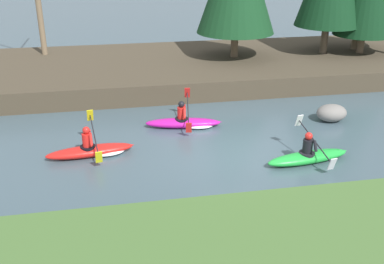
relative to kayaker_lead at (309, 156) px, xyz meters
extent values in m
plane|color=#425660|center=(-1.96, 0.93, -0.22)|extent=(90.00, 90.00, 0.00)
cube|color=#473D2D|center=(-1.96, 9.88, 0.21)|extent=(44.00, 8.09, 0.86)
cylinder|color=brown|center=(0.38, 9.90, 1.25)|extent=(0.36, 0.36, 1.22)
cylinder|color=brown|center=(5.12, 9.86, 1.34)|extent=(0.36, 0.36, 1.39)
cylinder|color=brown|center=(6.98, 9.53, 1.10)|extent=(0.36, 0.36, 0.92)
cylinder|color=#7A664C|center=(7.15, 10.39, 1.35)|extent=(0.36, 0.36, 1.42)
cylinder|color=#7A664C|center=(-8.96, 12.18, 3.17)|extent=(0.28, 0.28, 5.05)
ellipsoid|color=green|center=(-0.02, 0.00, -0.05)|extent=(2.76, 0.97, 0.34)
cone|color=green|center=(1.21, 0.17, -0.03)|extent=(0.37, 0.25, 0.20)
cylinder|color=black|center=(-0.07, -0.01, 0.09)|extent=(0.54, 0.54, 0.08)
cylinder|color=black|center=(-0.07, -0.01, 0.34)|extent=(0.34, 0.34, 0.42)
sphere|color=red|center=(-0.07, -0.01, 0.67)|extent=(0.26, 0.26, 0.23)
cylinder|color=black|center=(-0.01, 0.24, 0.43)|extent=(0.12, 0.24, 0.35)
cylinder|color=black|center=(0.06, -0.23, 0.43)|extent=(0.12, 0.24, 0.35)
cylinder|color=black|center=(0.15, 0.02, 0.47)|extent=(0.30, 1.90, 0.65)
cube|color=white|center=(0.02, 0.96, 0.78)|extent=(0.22, 0.18, 0.41)
cube|color=white|center=(0.29, -0.92, 0.16)|extent=(0.22, 0.18, 0.41)
ellipsoid|color=#C61999|center=(-3.30, 3.43, -0.05)|extent=(2.76, 1.00, 0.34)
cone|color=#C61999|center=(-2.07, 3.25, -0.03)|extent=(0.38, 0.25, 0.20)
cylinder|color=black|center=(-3.35, 3.44, 0.09)|extent=(0.55, 0.55, 0.08)
cylinder|color=red|center=(-3.35, 3.44, 0.34)|extent=(0.34, 0.34, 0.42)
sphere|color=black|center=(-3.35, 3.44, 0.67)|extent=(0.26, 0.26, 0.23)
cylinder|color=red|center=(-3.22, 3.66, 0.43)|extent=(0.12, 0.24, 0.35)
cylinder|color=red|center=(-3.29, 3.19, 0.43)|extent=(0.12, 0.24, 0.35)
cylinder|color=black|center=(-3.12, 3.41, 0.47)|extent=(0.32, 1.90, 0.65)
cube|color=red|center=(-2.98, 4.35, 0.78)|extent=(0.22, 0.19, 0.41)
cube|color=red|center=(-3.27, 2.47, 0.16)|extent=(0.22, 0.19, 0.41)
ellipsoid|color=white|center=(-2.76, 3.35, -0.13)|extent=(1.19, 0.86, 0.18)
ellipsoid|color=red|center=(-6.57, 1.67, -0.05)|extent=(2.75, 0.93, 0.34)
cone|color=red|center=(-5.33, 1.83, -0.03)|extent=(0.37, 0.24, 0.20)
cylinder|color=black|center=(-6.62, 1.67, 0.09)|extent=(0.54, 0.54, 0.08)
cylinder|color=red|center=(-6.62, 1.67, 0.34)|extent=(0.34, 0.34, 0.42)
sphere|color=red|center=(-6.62, 1.67, 0.67)|extent=(0.26, 0.26, 0.23)
cylinder|color=red|center=(-6.55, 1.92, 0.43)|extent=(0.12, 0.23, 0.35)
cylinder|color=red|center=(-6.49, 1.44, 0.43)|extent=(0.12, 0.23, 0.35)
cylinder|color=black|center=(-6.39, 1.70, 0.47)|extent=(0.27, 1.90, 0.65)
cube|color=yellow|center=(-6.51, 2.64, 0.78)|extent=(0.22, 0.18, 0.41)
cube|color=yellow|center=(-6.27, 0.75, 0.16)|extent=(0.22, 0.18, 0.41)
ellipsoid|color=white|center=(-6.02, 1.74, -0.13)|extent=(1.18, 0.83, 0.18)
ellipsoid|color=gray|center=(2.25, 3.02, 0.10)|extent=(1.14, 0.89, 0.64)
camera|label=1|loc=(-5.75, -11.37, 6.10)|focal=42.00mm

